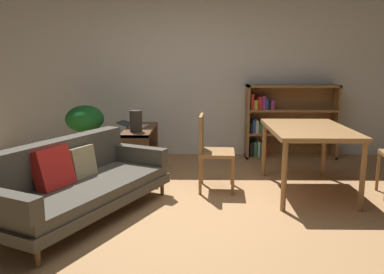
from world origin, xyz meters
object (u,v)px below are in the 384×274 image
fabric_couch (75,181)px  open_laptop (134,125)px  potted_floor_plant (85,124)px  bookshelf (284,122)px  dining_chair_near (211,148)px  media_console (140,150)px  dining_table (308,134)px  desk_speaker (136,121)px

fabric_couch → open_laptop: fabric_couch is taller
fabric_couch → potted_floor_plant: 1.95m
bookshelf → dining_chair_near: bearing=-125.9°
media_console → potted_floor_plant: 0.91m
media_console → potted_floor_plant: (-0.82, 0.18, 0.34)m
open_laptop → dining_table: 2.41m
dining_table → dining_chair_near: bearing=176.6°
potted_floor_plant → fabric_couch: bearing=-77.6°
dining_table → bookshelf: size_ratio=0.96×
fabric_couch → desk_speaker: size_ratio=7.63×
dining_chair_near → dining_table: bearing=-3.4°
media_console → dining_table: (2.09, -0.91, 0.40)m
bookshelf → open_laptop: bearing=-161.8°
fabric_couch → bookshelf: bearing=44.5°
dining_chair_near → media_console: bearing=138.8°
open_laptop → bookshelf: bookshelf is taller
fabric_couch → dining_chair_near: (1.37, 0.86, 0.16)m
media_console → desk_speaker: 0.55m
dining_table → dining_chair_near: dining_chair_near is taller
dining_table → potted_floor_plant: bearing=159.4°
media_console → dining_table: dining_table is taller
open_laptop → fabric_couch: bearing=-99.8°
desk_speaker → bookshelf: 2.48m
media_console → open_laptop: open_laptop is taller
media_console → desk_speaker: desk_speaker is taller
fabric_couch → media_console: size_ratio=1.94×
potted_floor_plant → dining_table: potted_floor_plant is taller
fabric_couch → media_console: 1.75m
fabric_couch → potted_floor_plant: (-0.41, 1.89, 0.28)m
dining_table → bookshelf: bookshelf is taller
fabric_couch → open_laptop: 1.85m
fabric_couch → dining_table: size_ratio=1.57×
potted_floor_plant → desk_speaker: bearing=-31.0°
bookshelf → media_console: bearing=-158.8°
media_console → potted_floor_plant: size_ratio=1.23×
open_laptop → bookshelf: (2.28, 0.75, -0.06)m
fabric_couch → dining_chair_near: dining_chair_near is taller
media_console → bookshelf: (2.19, 0.85, 0.27)m
fabric_couch → desk_speaker: 1.51m
potted_floor_plant → dining_chair_near: 2.07m
dining_table → bookshelf: bearing=86.9°
media_console → dining_chair_near: dining_chair_near is taller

